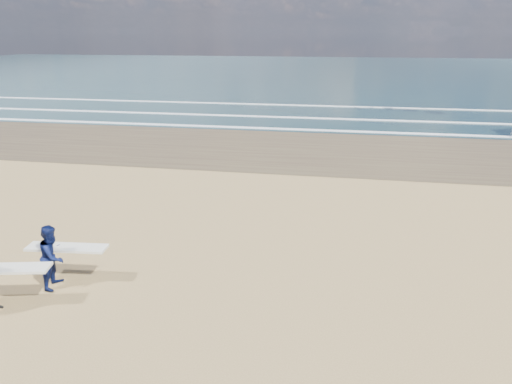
# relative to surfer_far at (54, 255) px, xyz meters

# --- Properties ---
(ocean) EXTENTS (220.00, 100.00, 0.02)m
(ocean) POSITION_rel_surfer_far_xyz_m (20.58, 71.20, -0.89)
(ocean) COLOR #193137
(ocean) RESTS_ON ground
(surfer_far) EXTENTS (2.24, 1.17, 1.78)m
(surfer_far) POSITION_rel_surfer_far_xyz_m (0.00, 0.00, 0.00)
(surfer_far) COLOR #0C1545
(surfer_far) RESTS_ON ground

